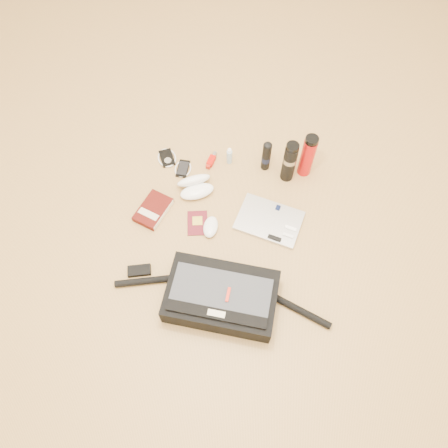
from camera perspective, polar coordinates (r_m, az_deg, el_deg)
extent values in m
plane|color=#A98046|center=(2.13, 0.44, -2.57)|extent=(4.00, 4.00, 0.00)
cube|color=black|center=(1.97, -0.35, -9.45)|extent=(0.52, 0.36, 0.12)
cube|color=#31343A|center=(1.90, -0.43, -9.11)|extent=(0.45, 0.27, 0.01)
cube|color=black|center=(1.87, -1.00, -11.68)|extent=(0.43, 0.11, 0.02)
cube|color=beige|center=(1.87, -1.01, -11.67)|extent=(0.08, 0.04, 0.02)
cube|color=red|center=(1.89, 0.54, -9.25)|extent=(0.02, 0.07, 0.02)
cylinder|color=black|center=(2.07, -9.96, -7.31)|extent=(0.30, 0.08, 0.03)
cylinder|color=black|center=(2.02, 9.85, -11.03)|extent=(0.28, 0.16, 0.03)
cube|color=black|center=(2.10, -11.00, -5.99)|extent=(0.11, 0.07, 0.02)
cube|color=#B3B3B6|center=(2.19, 5.92, 0.44)|extent=(0.36, 0.30, 0.02)
cube|color=black|center=(2.22, 7.07, 2.12)|extent=(0.03, 0.04, 0.00)
cube|color=white|center=(2.17, 8.70, -0.55)|extent=(0.06, 0.03, 0.01)
cube|color=silver|center=(2.15, 8.37, -1.49)|extent=(0.05, 0.03, 0.01)
cube|color=black|center=(2.13, 6.62, -1.83)|extent=(0.07, 0.04, 0.01)
cube|color=#3F0B07|center=(2.23, -9.24, 1.84)|extent=(0.20, 0.23, 0.03)
cube|color=beige|center=(2.21, -7.87, 1.18)|extent=(0.08, 0.17, 0.03)
cube|color=beige|center=(2.20, -9.84, 1.30)|extent=(0.11, 0.08, 0.00)
cube|color=#530F19|center=(2.18, -3.49, 0.13)|extent=(0.11, 0.15, 0.01)
cube|color=gold|center=(2.19, -3.50, 0.43)|extent=(0.05, 0.05, 0.00)
ellipsoid|color=white|center=(2.15, -1.76, -0.38)|extent=(0.08, 0.13, 0.04)
ellipsoid|color=white|center=(2.25, -3.54, 4.27)|extent=(0.20, 0.15, 0.05)
ellipsoid|color=white|center=(2.26, -3.97, 5.70)|extent=(0.20, 0.15, 0.10)
ellipsoid|color=black|center=(2.24, -4.41, 4.10)|extent=(0.05, 0.05, 0.02)
ellipsoid|color=black|center=(2.25, -2.70, 4.57)|extent=(0.05, 0.05, 0.02)
cylinder|color=black|center=(2.25, -3.55, 4.36)|extent=(0.03, 0.01, 0.01)
cube|color=black|center=(2.41, -7.46, 8.55)|extent=(0.10, 0.13, 0.01)
cylinder|color=#ADADB0|center=(2.39, -7.35, 8.24)|extent=(0.05, 0.05, 0.00)
torus|color=silver|center=(2.41, -7.47, 8.57)|extent=(0.13, 0.13, 0.01)
cube|color=black|center=(2.36, -5.38, 7.20)|extent=(0.07, 0.12, 0.01)
cube|color=black|center=(2.36, -5.39, 7.29)|extent=(0.06, 0.09, 0.00)
torus|color=white|center=(2.36, -5.38, 7.22)|extent=(0.10, 0.10, 0.01)
cube|color=#BD0B03|center=(2.37, -1.69, 8.25)|extent=(0.05, 0.07, 0.03)
cube|color=#9E1A0E|center=(2.35, -2.05, 7.52)|extent=(0.03, 0.03, 0.02)
cylinder|color=#9C9C9E|center=(2.40, -1.31, 8.99)|extent=(0.03, 0.04, 0.02)
cylinder|color=#9DC0D7|center=(2.35, 0.71, 8.76)|extent=(0.04, 0.04, 0.09)
cylinder|color=white|center=(2.31, 0.72, 9.55)|extent=(0.03, 0.03, 0.02)
cylinder|color=white|center=(2.30, 0.73, 9.73)|extent=(0.02, 0.02, 0.01)
cylinder|color=black|center=(2.30, 5.54, 8.78)|extent=(0.06, 0.06, 0.19)
cylinder|color=black|center=(2.32, 5.50, 8.47)|extent=(0.06, 0.06, 0.04)
ellipsoid|color=black|center=(2.23, 5.75, 10.21)|extent=(0.06, 0.06, 0.02)
cylinder|color=black|center=(2.26, 8.50, 7.87)|extent=(0.08, 0.08, 0.24)
cylinder|color=#949496|center=(2.23, 8.60, 8.32)|extent=(0.08, 0.08, 0.03)
cylinder|color=black|center=(2.15, 8.96, 9.93)|extent=(0.07, 0.07, 0.02)
cylinder|color=#B90F0F|center=(2.29, 10.82, 8.57)|extent=(0.08, 0.08, 0.25)
cylinder|color=black|center=(2.19, 11.41, 10.70)|extent=(0.08, 0.08, 0.03)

